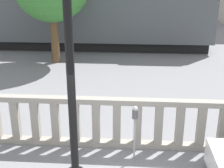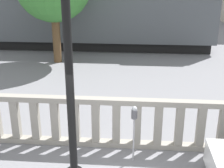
% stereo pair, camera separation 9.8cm
% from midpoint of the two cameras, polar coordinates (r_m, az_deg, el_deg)
% --- Properties ---
extents(balustrade, '(12.72, 0.24, 1.37)m').
position_cam_midpoint_polar(balustrade, '(8.15, 1.16, -7.13)').
color(balustrade, gray).
rests_on(balustrade, ground).
extents(lamppost, '(0.43, 0.43, 6.88)m').
position_cam_midpoint_polar(lamppost, '(5.94, -8.02, 14.81)').
color(lamppost, black).
rests_on(lamppost, ground).
extents(parking_meter, '(0.14, 0.14, 1.47)m').
position_cam_midpoint_polar(parking_meter, '(7.35, 4.46, -6.42)').
color(parking_meter, '#99999E').
rests_on(parking_meter, ground).
extents(train_near, '(21.30, 2.88, 3.91)m').
position_cam_midpoint_polar(train_near, '(19.09, -14.63, 11.92)').
color(train_near, black).
rests_on(train_near, ground).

